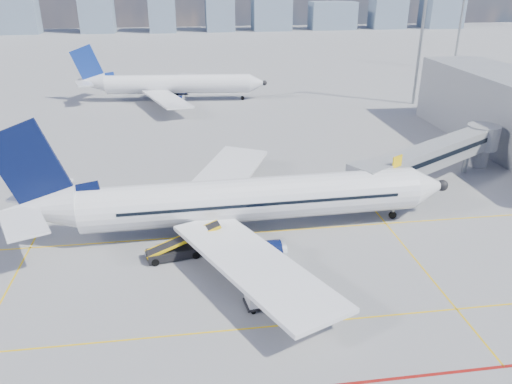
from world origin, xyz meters
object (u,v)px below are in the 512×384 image
(main_aircraft, at_px, (234,201))
(ramp_worker, at_px, (317,294))
(second_aircraft, at_px, (170,84))
(baggage_tug, at_px, (277,282))
(belt_loader, at_px, (176,250))
(cargo_dolly, at_px, (269,292))

(main_aircraft, relative_size, ramp_worker, 22.68)
(main_aircraft, distance_m, ramp_worker, 13.58)
(main_aircraft, bearing_deg, second_aircraft, 95.41)
(second_aircraft, xyz_separation_m, ramp_worker, (11.76, -67.69, -2.28))
(baggage_tug, bearing_deg, belt_loader, 153.81)
(main_aircraft, height_order, belt_loader, main_aircraft)
(second_aircraft, distance_m, ramp_worker, 68.74)
(main_aircraft, height_order, baggage_tug, main_aircraft)
(baggage_tug, distance_m, ramp_worker, 3.61)
(baggage_tug, height_order, ramp_worker, ramp_worker)
(ramp_worker, bearing_deg, baggage_tug, 47.06)
(baggage_tug, distance_m, cargo_dolly, 2.26)
(main_aircraft, bearing_deg, ramp_worker, -70.12)
(second_aircraft, relative_size, belt_loader, 5.43)
(belt_loader, xyz_separation_m, ramp_worker, (10.56, -8.39, 0.24))
(main_aircraft, xyz_separation_m, belt_loader, (-5.65, -4.07, -2.51))
(main_aircraft, distance_m, baggage_tug, 10.59)
(main_aircraft, bearing_deg, baggage_tug, -78.84)
(belt_loader, bearing_deg, baggage_tug, -48.51)
(second_aircraft, bearing_deg, ramp_worker, -75.20)
(cargo_dolly, distance_m, ramp_worker, 3.60)
(cargo_dolly, relative_size, ramp_worker, 2.07)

